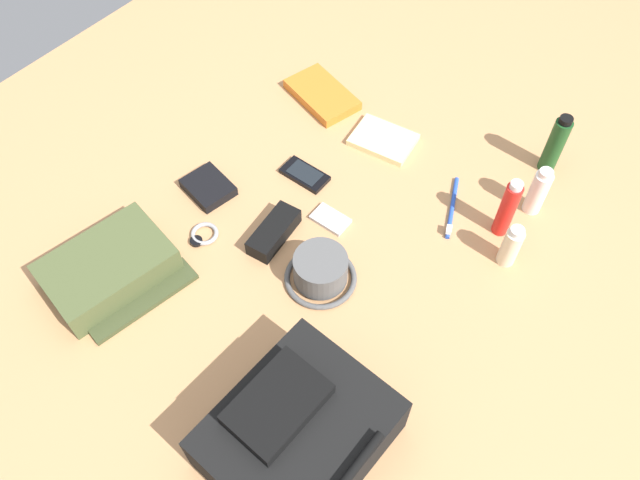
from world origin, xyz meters
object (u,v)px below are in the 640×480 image
at_px(wristwatch, 204,235).
at_px(wallet, 208,187).
at_px(backpack, 298,433).
at_px(notepad, 383,140).
at_px(shampoo_bottle, 555,145).
at_px(paperback_novel, 322,95).
at_px(toothpaste_tube, 538,191).
at_px(bucket_hat, 321,271).
at_px(sunglasses_case, 274,232).
at_px(sunscreen_spray, 507,209).
at_px(media_player, 330,219).
at_px(lotion_bottle, 511,246).
at_px(cell_phone, 305,175).
at_px(toothbrush, 452,210).
at_px(toiletry_pouch, 110,270).

bearing_deg(wristwatch, wallet, -140.47).
bearing_deg(backpack, wallet, -120.56).
relative_size(backpack, notepad, 2.09).
height_order(shampoo_bottle, paperback_novel, shampoo_bottle).
height_order(toothpaste_tube, paperback_novel, toothpaste_tube).
bearing_deg(bucket_hat, toothpaste_tube, 150.32).
relative_size(bucket_hat, shampoo_bottle, 0.95).
height_order(backpack, sunglasses_case, backpack).
relative_size(sunscreen_spray, wristwatch, 2.29).
distance_m(media_player, sunglasses_case, 0.13).
relative_size(shampoo_bottle, lotion_bottle, 1.44).
height_order(backpack, wristwatch, backpack).
bearing_deg(notepad, backpack, 15.20).
bearing_deg(shampoo_bottle, lotion_bottle, 10.80).
bearing_deg(lotion_bottle, sunscreen_spray, -141.44).
distance_m(notepad, sunglasses_case, 0.39).
distance_m(cell_phone, toothbrush, 0.35).
bearing_deg(bucket_hat, toothbrush, 159.78).
bearing_deg(wallet, toothbrush, 132.57).
distance_m(media_player, wallet, 0.30).
bearing_deg(media_player, shampoo_bottle, 145.98).
bearing_deg(sunglasses_case, notepad, 169.54).
relative_size(toiletry_pouch, lotion_bottle, 2.48).
xyz_separation_m(lotion_bottle, wallet, (0.27, -0.64, -0.04)).
bearing_deg(toothbrush, toiletry_pouch, -37.64).
relative_size(shampoo_bottle, paperback_novel, 0.76).
height_order(lotion_bottle, wristwatch, lotion_bottle).
xyz_separation_m(shampoo_bottle, wallet, (0.56, -0.58, -0.07)).
relative_size(wristwatch, wallet, 0.65).
bearing_deg(cell_phone, paperback_novel, -149.88).
bearing_deg(wallet, paperback_novel, -171.42).
xyz_separation_m(paperback_novel, notepad, (0.03, 0.22, -0.00)).
xyz_separation_m(backpack, bucket_hat, (-0.30, -0.19, -0.03)).
relative_size(sunscreen_spray, media_player, 1.91).
bearing_deg(wallet, notepad, 159.43).
relative_size(backpack, media_player, 3.67).
distance_m(shampoo_bottle, wristwatch, 0.83).
bearing_deg(wallet, wristwatch, 49.63).
bearing_deg(bucket_hat, sunglasses_case, -97.77).
distance_m(toiletry_pouch, paperback_novel, 0.71).
bearing_deg(toiletry_pouch, toothbrush, 142.36).
bearing_deg(paperback_novel, sunglasses_case, 25.43).
height_order(toothbrush, wallet, wallet).
bearing_deg(cell_phone, wristwatch, -12.98).
xyz_separation_m(toothbrush, wallet, (0.30, -0.48, 0.01)).
xyz_separation_m(shampoo_bottle, toothpaste_tube, (0.14, 0.03, -0.02)).
bearing_deg(wallet, media_player, 121.85).
xyz_separation_m(backpack, sunglasses_case, (-0.32, -0.34, -0.04)).
bearing_deg(lotion_bottle, shampoo_bottle, -169.20).
xyz_separation_m(backpack, toothbrush, (-0.63, -0.07, -0.06)).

